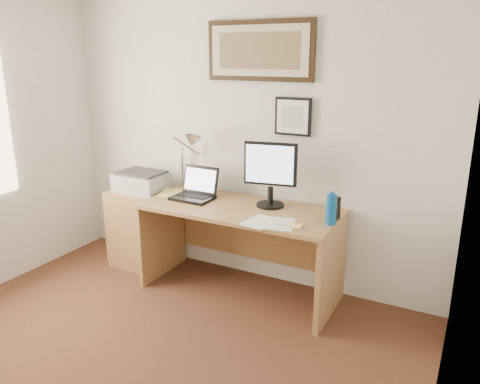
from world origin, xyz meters
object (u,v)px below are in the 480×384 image
Objects in this scene: side_cabinet at (141,228)px; water_bottle at (331,210)px; book at (161,193)px; printer at (142,181)px; laptop at (195,191)px; desk at (244,231)px; lcd_monitor at (270,171)px.

water_bottle is at bearing -2.68° from side_cabinet.
book is 0.61× the size of printer.
laptop reaches higher than water_bottle.
book is at bearing 178.77° from water_bottle.
desk reaches higher than side_cabinet.
water_bottle is 1.21m from laptop.
printer is (-1.04, -0.02, 0.30)m from desk.
side_cabinet is at bearing -176.39° from lcd_monitor.
laptop is at bearing -1.57° from printer.
lcd_monitor is at bearing 3.61° from side_cabinet.
side_cabinet is 1.66× the size of printer.
desk is at bearing 6.48° from book.
laptop is (-1.21, 0.09, -0.05)m from water_bottle.
printer is at bearing 25.84° from side_cabinet.
side_cabinet is 0.45m from printer.
laptop reaches higher than desk.
printer is at bearing 165.10° from book.
laptop is (-0.45, -0.03, 0.29)m from desk.
side_cabinet is 0.76m from laptop.
side_cabinet is at bearing -179.95° from laptop.
laptop is at bearing 9.25° from book.
water_bottle reaches higher than side_cabinet.
water_bottle is 0.82× the size of book.
side_cabinet is at bearing 169.87° from book.
book is 0.82m from desk.
printer is (-0.26, 0.07, 0.06)m from book.
side_cabinet is 0.50m from book.
water_bottle is at bearing -9.01° from desk.
water_bottle is (1.83, -0.09, 0.49)m from side_cabinet.
water_bottle is 0.85m from desk.
water_bottle is 0.14× the size of desk.
lcd_monitor is at bearing 12.29° from desk.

